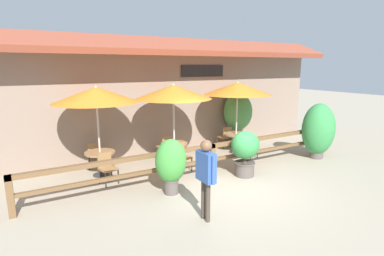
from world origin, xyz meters
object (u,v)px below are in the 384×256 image
(patio_umbrella_middle, at_px, (174,92))
(chair_far_streetside, at_px, (249,144))
(chair_near_streetside, at_px, (107,167))
(patio_umbrella_far, at_px, (238,89))
(patio_umbrella_near, at_px, (96,95))
(pedestrian, at_px, (206,170))
(dining_table_far, at_px, (236,137))
(chair_middle_streetside, at_px, (182,156))
(potted_plant_entrance_palm, at_px, (245,150))
(potted_plant_tall_tropical, at_px, (318,130))
(chair_near_wallside, at_px, (95,154))
(potted_plant_corner_fern, at_px, (238,114))
(dining_table_middle, at_px, (174,147))
(dining_table_near, at_px, (100,157))
(chair_middle_wallside, at_px, (165,146))
(potted_plant_broad_leaf, at_px, (171,163))
(chair_far_wallside, at_px, (225,136))

(patio_umbrella_middle, distance_m, chair_far_streetside, 3.31)
(chair_near_streetside, height_order, patio_umbrella_far, patio_umbrella_far)
(patio_umbrella_near, distance_m, pedestrian, 4.19)
(dining_table_far, bearing_deg, chair_far_streetside, -89.80)
(chair_middle_streetside, height_order, potted_plant_entrance_palm, potted_plant_entrance_palm)
(dining_table_far, xyz_separation_m, potted_plant_tall_tropical, (2.04, -1.98, 0.44))
(chair_near_wallside, relative_size, pedestrian, 0.49)
(potted_plant_tall_tropical, bearing_deg, chair_near_streetside, 169.26)
(chair_far_streetside, bearing_deg, chair_near_streetside, 168.20)
(patio_umbrella_near, relative_size, chair_far_streetside, 3.09)
(patio_umbrella_far, bearing_deg, potted_plant_corner_fern, 49.39)
(dining_table_middle, xyz_separation_m, potted_plant_tall_tropical, (4.66, -1.88, 0.44))
(chair_near_streetside, xyz_separation_m, chair_far_streetside, (4.97, -0.07, 0.00))
(dining_table_middle, relative_size, pedestrian, 0.50)
(dining_table_near, xyz_separation_m, chair_middle_streetside, (2.28, -0.84, -0.09))
(dining_table_middle, bearing_deg, dining_table_near, 175.79)
(potted_plant_entrance_palm, bearing_deg, pedestrian, -145.84)
(patio_umbrella_middle, bearing_deg, chair_middle_wallside, 91.36)
(dining_table_middle, height_order, potted_plant_broad_leaf, potted_plant_broad_leaf)
(patio_umbrella_middle, relative_size, chair_far_streetside, 3.09)
(chair_near_wallside, relative_size, potted_plant_broad_leaf, 0.60)
(patio_umbrella_far, relative_size, pedestrian, 1.52)
(dining_table_far, xyz_separation_m, chair_far_wallside, (0.04, 0.72, -0.09))
(patio_umbrella_near, bearing_deg, potted_plant_entrance_palm, -30.34)
(chair_near_wallside, xyz_separation_m, chair_middle_streetside, (2.27, -1.56, 0.00))
(dining_table_far, relative_size, potted_plant_corner_fern, 0.41)
(dining_table_near, distance_m, patio_umbrella_middle, 2.97)
(chair_far_wallside, bearing_deg, chair_near_streetside, 13.26)
(patio_umbrella_middle, xyz_separation_m, chair_middle_wallside, (-0.02, 0.66, -1.91))
(potted_plant_tall_tropical, relative_size, potted_plant_corner_fern, 0.92)
(patio_umbrella_far, xyz_separation_m, potted_plant_tall_tropical, (2.04, -1.98, -1.38))
(patio_umbrella_far, xyz_separation_m, pedestrian, (-3.70, -3.70, -1.27))
(dining_table_near, xyz_separation_m, chair_near_wallside, (0.00, 0.72, -0.09))
(potted_plant_entrance_palm, height_order, pedestrian, pedestrian)
(patio_umbrella_far, bearing_deg, dining_table_middle, -177.93)
(patio_umbrella_near, bearing_deg, patio_umbrella_middle, -4.21)
(patio_umbrella_near, height_order, chair_far_wallside, patio_umbrella_near)
(chair_near_wallside, height_order, dining_table_far, chair_near_wallside)
(chair_near_streetside, distance_m, potted_plant_broad_leaf, 1.95)
(chair_near_streetside, relative_size, chair_middle_wallside, 1.00)
(potted_plant_tall_tropical, bearing_deg, patio_umbrella_middle, 158.04)
(dining_table_far, xyz_separation_m, chair_far_streetside, (0.00, -0.72, -0.09))
(patio_umbrella_near, relative_size, chair_far_wallside, 3.09)
(chair_middle_wallside, bearing_deg, dining_table_middle, 82.86)
(chair_middle_streetside, bearing_deg, chair_middle_wallside, 77.24)
(chair_far_wallside, bearing_deg, chair_near_wallside, -2.97)
(patio_umbrella_near, bearing_deg, dining_table_near, 90.00)
(potted_plant_entrance_palm, distance_m, potted_plant_tall_tropical, 3.35)
(chair_near_wallside, xyz_separation_m, potted_plant_corner_fern, (5.79, 0.14, 0.80))
(potted_plant_entrance_palm, bearing_deg, chair_far_streetside, 46.09)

